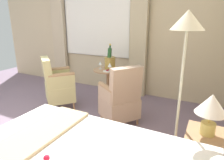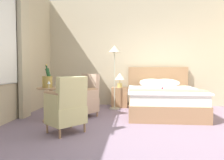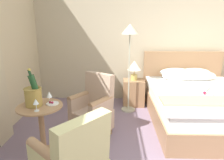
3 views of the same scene
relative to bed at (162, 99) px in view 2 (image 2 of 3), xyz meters
The scene contains 13 objects.
ground_plane 1.92m from the bed, 106.37° to the right, with size 7.30×7.30×0.00m, color slate.
wall_headboard_side 1.76m from the bed, 114.89° to the left, with size 5.53×0.12×3.14m.
bed is the anchor object (origin of this frame).
nightstand 1.30m from the bed, 146.93° to the left, with size 0.47×0.38×0.56m.
bedside_lamp 1.39m from the bed, 146.93° to the left, with size 0.29×0.29×0.41m.
floor_lamp_brass 1.66m from the bed, 161.41° to the left, with size 0.32×0.32×1.71m.
side_table_round 2.64m from the bed, 155.79° to the right, with size 0.56×0.56×0.70m.
champagne_bucket 2.75m from the bed, 156.45° to the right, with size 0.22×0.22×0.48m.
wine_glass_near_bucket 2.73m from the bed, 152.52° to the right, with size 0.07×0.07×0.15m.
wine_glass_near_edge 2.56m from the bed, 156.73° to the right, with size 0.07×0.07×0.16m.
snack_plate 2.52m from the bed, 155.76° to the right, with size 0.16×0.16×0.04m.
armchair_by_window 1.89m from the bed, 163.36° to the right, with size 0.72×0.72×0.97m.
armchair_facing_bed 2.61m from the bed, 134.70° to the right, with size 0.75×0.75×0.97m.
Camera 2 is at (-0.21, -3.60, 1.10)m, focal length 35.00 mm.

